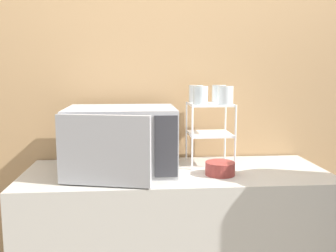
# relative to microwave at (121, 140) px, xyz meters

# --- Properties ---
(wall_back) EXTENTS (8.00, 0.06, 2.60)m
(wall_back) POSITION_rel_microwave_xyz_m (0.29, 0.33, 0.21)
(wall_back) COLOR tan
(wall_back) RESTS_ON ground_plane
(microwave) EXTENTS (0.56, 0.53, 0.33)m
(microwave) POSITION_rel_microwave_xyz_m (0.00, 0.00, 0.00)
(microwave) COLOR #ADADB2
(microwave) RESTS_ON counter
(dish_rack) EXTENTS (0.24, 0.24, 0.34)m
(dish_rack) POSITION_rel_microwave_xyz_m (0.48, 0.12, 0.08)
(dish_rack) COLOR white
(dish_rack) RESTS_ON counter
(glass_front_left) EXTENTS (0.08, 0.08, 0.10)m
(glass_front_left) POSITION_rel_microwave_xyz_m (0.42, 0.06, 0.22)
(glass_front_left) COLOR silver
(glass_front_left) RESTS_ON dish_rack
(glass_back_right) EXTENTS (0.08, 0.08, 0.10)m
(glass_back_right) POSITION_rel_microwave_xyz_m (0.55, 0.19, 0.22)
(glass_back_right) COLOR silver
(glass_back_right) RESTS_ON dish_rack
(glass_front_right) EXTENTS (0.08, 0.08, 0.10)m
(glass_front_right) POSITION_rel_microwave_xyz_m (0.55, 0.05, 0.22)
(glass_front_right) COLOR silver
(glass_front_right) RESTS_ON dish_rack
(glass_back_left) EXTENTS (0.08, 0.08, 0.10)m
(glass_back_left) POSITION_rel_microwave_xyz_m (0.42, 0.19, 0.22)
(glass_back_left) COLOR silver
(glass_back_left) RESTS_ON dish_rack
(bowl) EXTENTS (0.15, 0.15, 0.07)m
(bowl) POSITION_rel_microwave_xyz_m (0.50, -0.10, -0.13)
(bowl) COLOR maroon
(bowl) RESTS_ON counter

